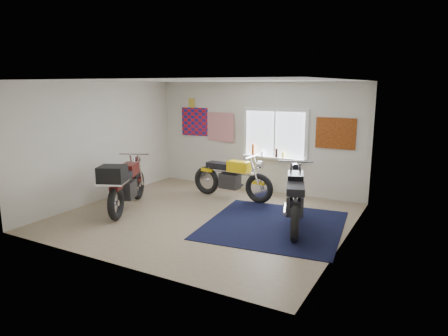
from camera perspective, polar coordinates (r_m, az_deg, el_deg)
The scene contains 10 objects.
ground at distance 8.14m, azimuth -2.77°, elevation -7.00°, with size 5.50×5.50×0.00m, color #9E896B.
room_shell at distance 7.77m, azimuth -2.89°, elevation 4.53°, with size 5.50×5.50×5.50m.
navy_rug at distance 7.74m, azimuth 7.14°, elevation -8.05°, with size 2.50×2.60×0.01m, color black.
window_assembly at distance 9.78m, azimuth 7.27°, elevation 4.35°, with size 1.66×0.17×1.26m.
oil_bottles at distance 9.86m, azimuth 5.80°, elevation 2.34°, with size 0.85×0.07×0.28m.
flag_display at distance 10.83m, azimuth -4.64°, elevation 9.26°, with size 1.60×0.10×1.17m.
triumph_poster at distance 9.34m, azimuth 15.65°, elevation 4.78°, with size 0.90×0.03×0.70m, color #A54C14.
yellow_triumph at distance 9.33m, azimuth 1.08°, elevation -1.53°, with size 2.13×0.64×1.07m.
black_chrome_bike at distance 7.61m, azimuth 10.07°, elevation -4.52°, with size 0.96×2.18×1.16m.
maroon_tourer at distance 8.61m, azimuth -14.02°, elevation -2.26°, with size 1.21×2.12×1.12m.
Camera 1 is at (4.04, -6.56, 2.62)m, focal length 32.00 mm.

